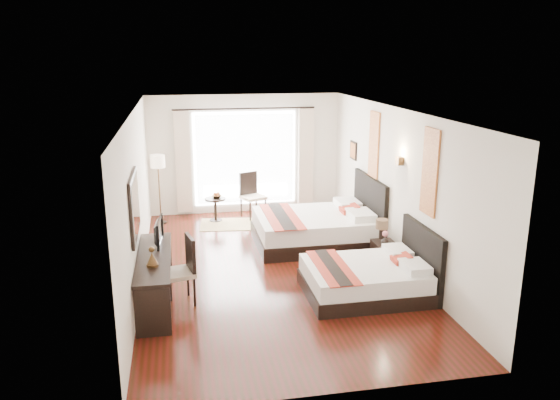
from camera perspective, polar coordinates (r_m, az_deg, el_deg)
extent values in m
cube|color=#321509|center=(9.78, -0.80, -7.24)|extent=(4.50, 7.50, 0.01)
cube|color=white|center=(9.09, -0.86, 9.27)|extent=(4.50, 7.50, 0.02)
cube|color=silver|center=(9.96, 12.00, 1.34)|extent=(0.01, 7.50, 2.80)
cube|color=silver|center=(9.24, -14.68, 0.09)|extent=(0.01, 7.50, 2.80)
cube|color=silver|center=(12.96, -3.69, 4.80)|extent=(4.50, 0.01, 2.80)
cube|color=silver|center=(5.87, 5.55, -8.20)|extent=(4.50, 0.01, 2.80)
cube|color=white|center=(12.96, -3.67, 4.35)|extent=(2.40, 0.02, 2.20)
cube|color=white|center=(12.91, -3.64, 4.30)|extent=(2.30, 0.02, 2.10)
cube|color=#C7B19A|center=(12.78, -10.10, 3.90)|extent=(0.35, 0.14, 2.35)
cube|color=#C7B19A|center=(13.12, 2.69, 4.41)|extent=(0.35, 0.14, 2.35)
cube|color=maroon|center=(8.68, 15.38, 2.83)|extent=(0.03, 0.50, 1.35)
cube|color=maroon|center=(10.89, 9.78, 5.57)|extent=(0.03, 0.50, 1.35)
cube|color=#4A321A|center=(9.63, 12.38, 4.01)|extent=(0.10, 0.14, 0.14)
cube|color=black|center=(8.25, -14.99, -0.62)|extent=(0.04, 1.25, 0.95)
cube|color=white|center=(8.25, -14.81, -0.62)|extent=(0.01, 1.12, 0.82)
cube|color=black|center=(8.87, 8.70, -9.05)|extent=(1.84, 1.44, 0.22)
cube|color=white|center=(8.77, 8.76, -7.57)|extent=(1.78, 1.40, 0.27)
cube|color=black|center=(9.06, 14.59, -5.92)|extent=(0.08, 1.44, 1.08)
cube|color=#A02619|center=(8.57, 5.51, -6.99)|extent=(0.49, 1.50, 0.02)
cube|color=black|center=(10.99, 3.43, -3.91)|extent=(2.27, 1.77, 0.28)
cube|color=white|center=(10.89, 3.46, -2.39)|extent=(2.21, 1.73, 0.33)
cube|color=black|center=(11.17, 9.34, -0.94)|extent=(0.08, 1.77, 1.33)
cube|color=#A02619|center=(10.71, 0.16, -1.70)|extent=(0.61, 1.83, 0.02)
cube|color=black|center=(10.01, 10.82, -5.57)|extent=(0.38, 0.47, 0.45)
cylinder|color=black|center=(9.95, 10.56, -3.45)|extent=(0.09, 0.09, 0.19)
cylinder|color=#433020|center=(9.89, 10.61, -2.47)|extent=(0.22, 0.22, 0.17)
imported|color=black|center=(9.80, 10.93, -3.90)|extent=(0.18, 0.18, 0.14)
cube|color=black|center=(8.62, -12.92, -8.07)|extent=(0.50, 2.20, 0.76)
imported|color=black|center=(8.93, -12.90, -3.25)|extent=(0.15, 0.72, 0.41)
cube|color=beige|center=(8.48, -10.69, -7.54)|extent=(0.58, 0.58, 0.07)
cube|color=black|center=(8.42, -9.34, -5.51)|extent=(0.15, 0.46, 0.54)
cylinder|color=black|center=(12.60, -12.29, -2.32)|extent=(0.24, 0.24, 0.03)
cylinder|color=#4A321A|center=(12.42, -12.47, 0.65)|extent=(0.03, 0.03, 1.33)
cylinder|color=beige|center=(12.26, -12.66, 3.98)|extent=(0.31, 0.31, 0.27)
cylinder|color=black|center=(12.49, -6.76, -1.00)|extent=(0.47, 0.47, 0.54)
imported|color=#422617|center=(12.44, -6.64, 0.36)|extent=(0.25, 0.25, 0.06)
cube|color=beige|center=(12.63, -2.82, 0.29)|extent=(0.64, 0.64, 0.06)
cube|color=black|center=(12.74, -3.34, 1.76)|extent=(0.44, 0.23, 0.54)
cube|color=tan|center=(12.27, -5.11, -2.54)|extent=(1.46, 1.08, 0.01)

